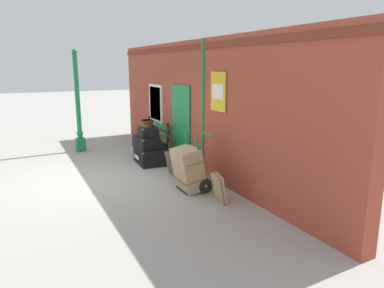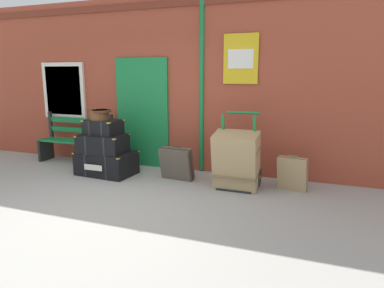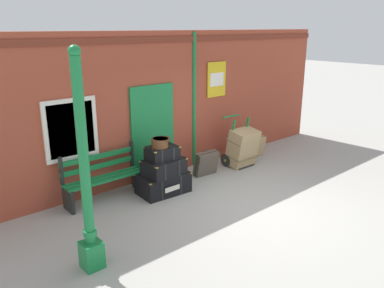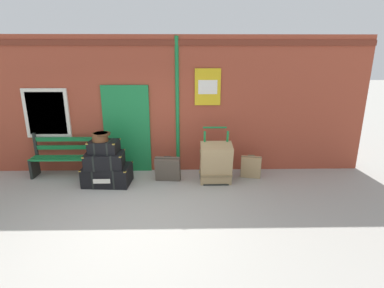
{
  "view_description": "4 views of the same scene",
  "coord_description": "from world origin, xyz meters",
  "views": [
    {
      "loc": [
        8.11,
        -1.53,
        2.61
      ],
      "look_at": [
        1.15,
        1.93,
        0.9
      ],
      "focal_mm": 33.7,
      "sensor_mm": 36.0,
      "label": 1
    },
    {
      "loc": [
        2.75,
        -3.53,
        1.81
      ],
      "look_at": [
        0.82,
        1.66,
        0.68
      ],
      "focal_mm": 32.38,
      "sensor_mm": 36.0,
      "label": 2
    },
    {
      "loc": [
        -5.21,
        -4.3,
        3.28
      ],
      "look_at": [
        0.05,
        1.75,
        0.84
      ],
      "focal_mm": 36.25,
      "sensor_mm": 36.0,
      "label": 3
    },
    {
      "loc": [
        0.92,
        -4.56,
        2.76
      ],
      "look_at": [
        1.04,
        1.73,
        0.88
      ],
      "focal_mm": 28.03,
      "sensor_mm": 36.0,
      "label": 4
    }
  ],
  "objects": [
    {
      "name": "platform_bench",
      "position": [
        -1.9,
        2.16,
        0.44
      ],
      "size": [
        1.6,
        0.43,
        1.01
      ],
      "color": "#197A3D",
      "rests_on": "ground"
    },
    {
      "name": "large_brown_trunk",
      "position": [
        1.57,
        1.64,
        0.47
      ],
      "size": [
        0.7,
        0.59,
        0.94
      ],
      "color": "tan",
      "rests_on": "ground"
    },
    {
      "name": "round_hatbox",
      "position": [
        -0.91,
        1.61,
        1.1
      ],
      "size": [
        0.39,
        0.35,
        0.18
      ],
      "color": "brown",
      "rests_on": "steamer_trunk_top"
    },
    {
      "name": "suitcase_umber",
      "position": [
        0.49,
        1.77,
        0.29
      ],
      "size": [
        0.58,
        0.35,
        0.58
      ],
      "color": "#51473D",
      "rests_on": "ground"
    },
    {
      "name": "steamer_trunk_middle",
      "position": [
        -0.85,
        1.58,
        0.58
      ],
      "size": [
        0.83,
        0.59,
        0.33
      ],
      "color": "black",
      "rests_on": "steamer_trunk_base"
    },
    {
      "name": "steamer_trunk_base",
      "position": [
        -0.84,
        1.64,
        0.21
      ],
      "size": [
        1.05,
        0.72,
        0.43
      ],
      "color": "black",
      "rests_on": "ground"
    },
    {
      "name": "suitcase_tan",
      "position": [
        2.41,
        1.89,
        0.27
      ],
      "size": [
        0.49,
        0.31,
        0.56
      ],
      "color": "tan",
      "rests_on": "ground"
    },
    {
      "name": "brick_facade",
      "position": [
        -0.02,
        2.6,
        1.6
      ],
      "size": [
        10.4,
        0.35,
        3.2
      ],
      "color": "#9E422D",
      "rests_on": "ground"
    },
    {
      "name": "ground_plane",
      "position": [
        0.0,
        0.0,
        0.0
      ],
      "size": [
        60.0,
        60.0,
        0.0
      ],
      "primitive_type": "plane",
      "color": "#A3A099"
    },
    {
      "name": "lamp_post",
      "position": [
        -3.15,
        0.22,
        1.17
      ],
      "size": [
        0.28,
        0.28,
        3.07
      ],
      "color": "#197A3D",
      "rests_on": "ground"
    },
    {
      "name": "porters_trolley",
      "position": [
        1.57,
        1.81,
        0.27
      ],
      "size": [
        0.71,
        0.61,
        1.2
      ],
      "color": "black",
      "rests_on": "ground"
    },
    {
      "name": "steamer_trunk_top",
      "position": [
        -0.86,
        1.62,
        0.87
      ],
      "size": [
        0.64,
        0.49,
        0.27
      ],
      "color": "black",
      "rests_on": "steamer_trunk_middle"
    }
  ]
}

